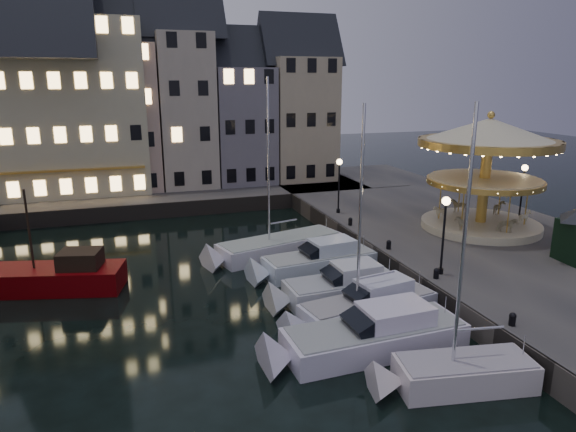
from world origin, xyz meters
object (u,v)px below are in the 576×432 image
object	(u,v)px
bollard_c	(389,244)
motorboat_e	(314,263)
motorboat_a	(450,375)
motorboat_d	(336,290)
streetlamp_b	(444,224)
bollard_b	(436,273)
carousel	(487,153)
red_fishing_boat	(58,278)
streetlamp_d	(523,185)
bollard_a	(512,319)
streetlamp_c	(339,178)
motorboat_c	(361,309)
motorboat_f	(273,248)
motorboat_b	(366,338)
bollard_d	(350,221)

from	to	relation	value
bollard_c	motorboat_e	xyz separation A→B (m)	(-4.53, 0.79, -0.96)
motorboat_a	motorboat_d	xyz separation A→B (m)	(-0.96, 8.58, 0.10)
streetlamp_b	motorboat_d	distance (m)	6.55
motorboat_d	bollard_b	bearing A→B (deg)	-19.03
bollard_c	motorboat_a	world-z (taller)	motorboat_a
motorboat_e	streetlamp_b	bearing A→B (deg)	-45.88
bollard_c	carousel	xyz separation A→B (m)	(8.20, 2.01, 4.94)
red_fishing_boat	carousel	distance (m)	27.67
streetlamp_d	bollard_a	xyz separation A→B (m)	(-11.90, -13.00, -2.41)
streetlamp_c	motorboat_c	distance (m)	16.14
streetlamp_c	motorboat_a	size ratio (longest dim) A/B	0.41
streetlamp_c	red_fishing_boat	distance (m)	20.67
bollard_b	motorboat_f	size ratio (longest dim) A/B	0.05
streetlamp_d	carousel	distance (m)	4.51
motorboat_c	streetlamp_b	bearing A→B (deg)	14.85
streetlamp_b	motorboat_d	size ratio (longest dim) A/B	0.58
bollard_a	bollard_b	bearing A→B (deg)	90.00
bollard_b	motorboat_c	world-z (taller)	motorboat_c
streetlamp_b	motorboat_c	world-z (taller)	motorboat_c
streetlamp_c	motorboat_a	bearing A→B (deg)	-102.21
bollard_b	motorboat_a	world-z (taller)	motorboat_a
streetlamp_b	red_fishing_boat	world-z (taller)	red_fishing_boat
motorboat_d	streetlamp_c	bearing A→B (deg)	66.01
streetlamp_d	motorboat_d	bearing A→B (deg)	-160.88
streetlamp_c	motorboat_b	distance (m)	18.91
carousel	bollard_c	bearing A→B (deg)	-166.24
bollard_c	motorboat_a	bearing A→B (deg)	-108.25
streetlamp_d	motorboat_e	distance (m)	16.86
streetlamp_d	motorboat_e	world-z (taller)	streetlamp_d
motorboat_d	motorboat_f	bearing A→B (deg)	98.06
motorboat_c	carousel	distance (m)	16.19
streetlamp_b	motorboat_a	size ratio (longest dim) A/B	0.41
motorboat_d	red_fishing_boat	bearing A→B (deg)	156.29
bollard_a	bollard_d	distance (m)	16.00
bollard_a	carousel	world-z (taller)	carousel
bollard_b	motorboat_c	distance (m)	4.83
red_fishing_boat	motorboat_f	bearing A→B (deg)	7.64
bollard_d	red_fishing_boat	distance (m)	19.05
motorboat_f	red_fishing_boat	world-z (taller)	motorboat_f
streetlamp_c	bollard_d	xyz separation A→B (m)	(-0.60, -3.50, -2.41)
bollard_a	motorboat_c	xyz separation A→B (m)	(-4.66, 4.61, -0.93)
bollard_b	red_fishing_boat	world-z (taller)	red_fishing_boat
streetlamp_d	motorboat_f	xyz separation A→B (m)	(-17.89, 2.04, -3.49)
motorboat_a	bollard_a	bearing A→B (deg)	19.64
bollard_c	bollard_d	distance (m)	5.50
motorboat_b	streetlamp_c	bearing A→B (deg)	70.20
motorboat_b	carousel	distance (m)	18.40
streetlamp_d	motorboat_c	world-z (taller)	motorboat_c
motorboat_d	carousel	world-z (taller)	carousel
bollard_d	carousel	size ratio (longest dim) A/B	0.06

